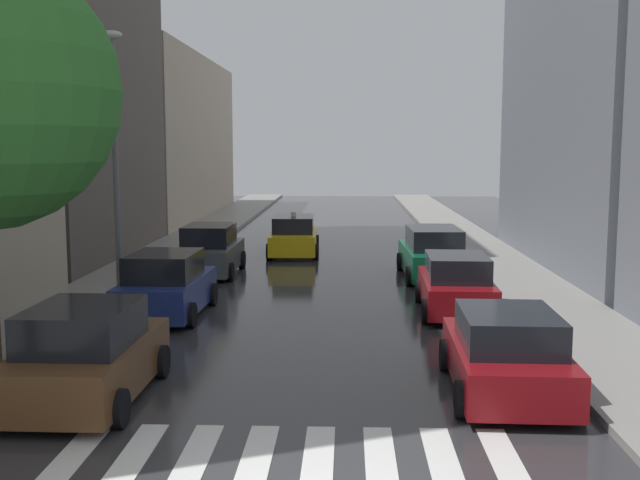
{
  "coord_description": "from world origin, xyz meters",
  "views": [
    {
      "loc": [
        0.85,
        -8.31,
        4.52
      ],
      "look_at": [
        -0.09,
        17.99,
        1.24
      ],
      "focal_mm": 42.58,
      "sensor_mm": 36.0,
      "label": 1
    }
  ],
  "objects": [
    {
      "name": "parked_car_left_second",
      "position": [
        -3.96,
        11.4,
        0.8
      ],
      "size": [
        2.19,
        4.09,
        1.72
      ],
      "rotation": [
        0.0,
        0.0,
        1.55
      ],
      "color": "navy",
      "rests_on": "ground"
    },
    {
      "name": "taxi_midroad",
      "position": [
        -1.37,
        23.04,
        0.76
      ],
      "size": [
        2.17,
        4.62,
        1.81
      ],
      "rotation": [
        0.0,
        0.0,
        1.6
      ],
      "color": "yellow",
      "rests_on": "ground"
    },
    {
      "name": "parked_car_right_third",
      "position": [
        3.8,
        17.54,
        0.81
      ],
      "size": [
        2.24,
        4.76,
        1.75
      ],
      "rotation": [
        0.0,
        0.0,
        1.6
      ],
      "color": "#0C4C2D",
      "rests_on": "ground"
    },
    {
      "name": "parked_car_left_third",
      "position": [
        -3.96,
        17.96,
        0.82
      ],
      "size": [
        2.06,
        4.16,
        1.78
      ],
      "rotation": [
        0.0,
        0.0,
        1.56
      ],
      "color": "#474C51",
      "rests_on": "ground"
    },
    {
      "name": "ground_plane",
      "position": [
        0.0,
        24.0,
        -0.02
      ],
      "size": [
        28.0,
        72.0,
        0.04
      ],
      "primitive_type": "cube",
      "color": "#2F2F32"
    },
    {
      "name": "crosswalk_stripes",
      "position": [
        0.0,
        2.35,
        0.01
      ],
      "size": [
        6.75,
        2.2,
        0.01
      ],
      "color": "silver",
      "rests_on": "ground"
    },
    {
      "name": "building_left_far",
      "position": [
        -11.0,
        39.52,
        5.01
      ],
      "size": [
        6.0,
        21.72,
        10.01
      ],
      "primitive_type": "cube",
      "color": "#B2A38C",
      "rests_on": "ground"
    },
    {
      "name": "parked_car_left_nearest",
      "position": [
        -3.76,
        4.63,
        0.81
      ],
      "size": [
        2.19,
        4.09,
        1.75
      ],
      "rotation": [
        0.0,
        0.0,
        1.56
      ],
      "color": "brown",
      "rests_on": "ground"
    },
    {
      "name": "sidewalk_right",
      "position": [
        6.5,
        24.0,
        0.07
      ],
      "size": [
        3.0,
        72.0,
        0.15
      ],
      "primitive_type": "cube",
      "color": "gray",
      "rests_on": "ground"
    },
    {
      "name": "lamp_post_left",
      "position": [
        -5.55,
        12.5,
        4.42
      ],
      "size": [
        0.6,
        0.28,
        7.47
      ],
      "color": "#595B60",
      "rests_on": "sidewalk_left"
    },
    {
      "name": "parked_car_right_second",
      "position": [
        3.81,
        12.0,
        0.76
      ],
      "size": [
        2.11,
        4.08,
        1.62
      ],
      "rotation": [
        0.0,
        0.0,
        1.54
      ],
      "color": "maroon",
      "rests_on": "ground"
    },
    {
      "name": "sidewalk_left",
      "position": [
        -6.5,
        24.0,
        0.07
      ],
      "size": [
        3.0,
        72.0,
        0.15
      ],
      "primitive_type": "cube",
      "color": "gray",
      "rests_on": "ground"
    },
    {
      "name": "parked_car_right_nearest",
      "position": [
        3.76,
        5.23,
        0.74
      ],
      "size": [
        2.2,
        4.16,
        1.57
      ],
      "rotation": [
        0.0,
        0.0,
        1.54
      ],
      "color": "maroon",
      "rests_on": "ground"
    }
  ]
}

